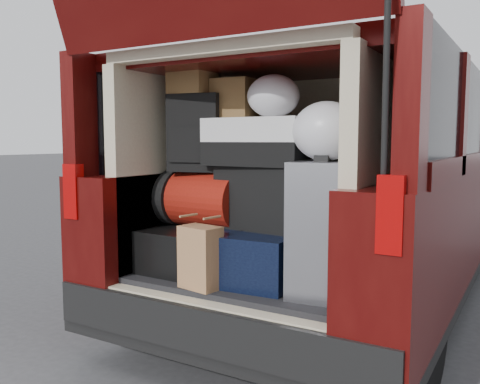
{
  "coord_description": "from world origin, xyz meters",
  "views": [
    {
      "loc": [
        1.33,
        -2.24,
        1.3
      ],
      "look_at": [
        -0.11,
        0.2,
        1.01
      ],
      "focal_mm": 38.0,
      "sensor_mm": 36.0,
      "label": 1
    }
  ],
  "objects_px": {
    "silver_roller": "(325,228)",
    "black_soft_case": "(264,197)",
    "twotone_duffel": "(259,142)",
    "backpack": "(197,133)",
    "kraft_bag": "(200,257)",
    "red_duffel": "(205,199)",
    "black_hardshell": "(197,247)",
    "navy_hardshell": "(257,254)"
  },
  "relations": [
    {
      "from": "black_hardshell",
      "to": "black_soft_case",
      "type": "xyz_separation_m",
      "value": [
        0.42,
        0.04,
        0.32
      ]
    },
    {
      "from": "navy_hardshell",
      "to": "black_soft_case",
      "type": "xyz_separation_m",
      "value": [
        0.02,
        0.05,
        0.31
      ]
    },
    {
      "from": "black_hardshell",
      "to": "navy_hardshell",
      "type": "xyz_separation_m",
      "value": [
        0.41,
        -0.01,
        0.01
      ]
    },
    {
      "from": "silver_roller",
      "to": "backpack",
      "type": "bearing_deg",
      "value": 167.71
    },
    {
      "from": "black_hardshell",
      "to": "black_soft_case",
      "type": "bearing_deg",
      "value": 7.33
    },
    {
      "from": "kraft_bag",
      "to": "backpack",
      "type": "xyz_separation_m",
      "value": [
        -0.25,
        0.34,
        0.63
      ]
    },
    {
      "from": "backpack",
      "to": "twotone_duffel",
      "type": "bearing_deg",
      "value": -9.43
    },
    {
      "from": "black_soft_case",
      "to": "backpack",
      "type": "relative_size",
      "value": 1.09
    },
    {
      "from": "black_hardshell",
      "to": "navy_hardshell",
      "type": "bearing_deg",
      "value": 0.56
    },
    {
      "from": "twotone_duffel",
      "to": "black_soft_case",
      "type": "bearing_deg",
      "value": 48.13
    },
    {
      "from": "black_soft_case",
      "to": "twotone_duffel",
      "type": "distance_m",
      "value": 0.3
    },
    {
      "from": "black_hardshell",
      "to": "silver_roller",
      "type": "bearing_deg",
      "value": -3.86
    },
    {
      "from": "kraft_bag",
      "to": "red_duffel",
      "type": "height_order",
      "value": "red_duffel"
    },
    {
      "from": "red_duffel",
      "to": "twotone_duffel",
      "type": "height_order",
      "value": "twotone_duffel"
    },
    {
      "from": "kraft_bag",
      "to": "black_soft_case",
      "type": "distance_m",
      "value": 0.49
    },
    {
      "from": "kraft_bag",
      "to": "red_duffel",
      "type": "relative_size",
      "value": 0.64
    },
    {
      "from": "red_duffel",
      "to": "black_soft_case",
      "type": "relative_size",
      "value": 1.04
    },
    {
      "from": "twotone_duffel",
      "to": "black_hardshell",
      "type": "bearing_deg",
      "value": -175.18
    },
    {
      "from": "backpack",
      "to": "black_hardshell",
      "type": "bearing_deg",
      "value": -115.06
    },
    {
      "from": "red_duffel",
      "to": "twotone_duffel",
      "type": "distance_m",
      "value": 0.49
    },
    {
      "from": "red_duffel",
      "to": "silver_roller",
      "type": "bearing_deg",
      "value": -3.47
    },
    {
      "from": "red_duffel",
      "to": "kraft_bag",
      "type": "bearing_deg",
      "value": -54.1
    },
    {
      "from": "kraft_bag",
      "to": "backpack",
      "type": "relative_size",
      "value": 0.72
    },
    {
      "from": "red_duffel",
      "to": "twotone_duffel",
      "type": "relative_size",
      "value": 0.88
    },
    {
      "from": "black_hardshell",
      "to": "backpack",
      "type": "bearing_deg",
      "value": 77.1
    },
    {
      "from": "navy_hardshell",
      "to": "silver_roller",
      "type": "height_order",
      "value": "silver_roller"
    },
    {
      "from": "navy_hardshell",
      "to": "black_soft_case",
      "type": "height_order",
      "value": "black_soft_case"
    },
    {
      "from": "silver_roller",
      "to": "black_soft_case",
      "type": "distance_m",
      "value": 0.43
    },
    {
      "from": "kraft_bag",
      "to": "twotone_duffel",
      "type": "xyz_separation_m",
      "value": [
        0.15,
        0.35,
        0.58
      ]
    },
    {
      "from": "twotone_duffel",
      "to": "backpack",
      "type": "bearing_deg",
      "value": -176.99
    },
    {
      "from": "silver_roller",
      "to": "twotone_duffel",
      "type": "bearing_deg",
      "value": 160.78
    },
    {
      "from": "black_hardshell",
      "to": "red_duffel",
      "type": "xyz_separation_m",
      "value": [
        0.04,
        0.03,
        0.28
      ]
    },
    {
      "from": "red_duffel",
      "to": "twotone_duffel",
      "type": "xyz_separation_m",
      "value": [
        0.37,
        -0.01,
        0.33
      ]
    },
    {
      "from": "navy_hardshell",
      "to": "backpack",
      "type": "bearing_deg",
      "value": 173.06
    },
    {
      "from": "black_hardshell",
      "to": "kraft_bag",
      "type": "relative_size",
      "value": 1.91
    },
    {
      "from": "silver_roller",
      "to": "black_soft_case",
      "type": "height_order",
      "value": "silver_roller"
    },
    {
      "from": "navy_hardshell",
      "to": "twotone_duffel",
      "type": "bearing_deg",
      "value": 96.75
    },
    {
      "from": "silver_roller",
      "to": "twotone_duffel",
      "type": "xyz_separation_m",
      "value": [
        -0.42,
        0.1,
        0.41
      ]
    },
    {
      "from": "silver_roller",
      "to": "red_duffel",
      "type": "bearing_deg",
      "value": 165.96
    },
    {
      "from": "red_duffel",
      "to": "black_soft_case",
      "type": "bearing_deg",
      "value": 6.01
    },
    {
      "from": "navy_hardshell",
      "to": "silver_roller",
      "type": "relative_size",
      "value": 0.94
    },
    {
      "from": "silver_roller",
      "to": "backpack",
      "type": "distance_m",
      "value": 0.95
    }
  ]
}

